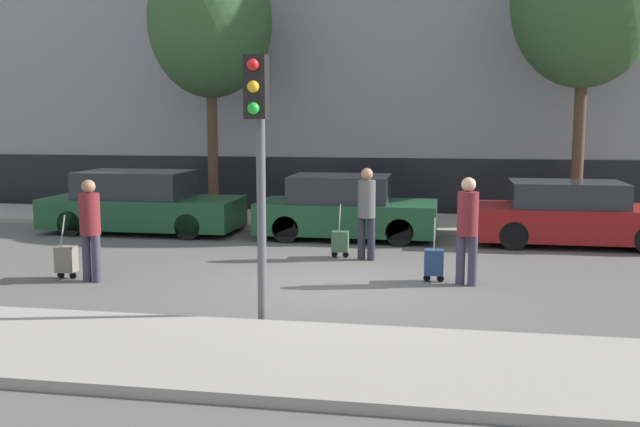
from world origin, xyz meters
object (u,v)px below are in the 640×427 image
(parked_car_0, at_px, (141,204))
(trolley_left, at_px, (66,259))
(trolley_right, at_px, (434,262))
(bare_tree_down_street, at_px, (210,22))
(pedestrian_center, at_px, (367,208))
(traffic_light, at_px, (258,135))
(trolley_center, at_px, (340,242))
(parked_car_2, at_px, (572,215))
(pedestrian_right, at_px, (468,224))
(pedestrian_left, at_px, (90,224))
(parked_car_1, at_px, (345,209))

(parked_car_0, relative_size, trolley_left, 4.21)
(trolley_right, relative_size, bare_tree_down_street, 0.15)
(pedestrian_center, relative_size, traffic_light, 0.51)
(trolley_right, height_order, traffic_light, traffic_light)
(trolley_center, bearing_deg, pedestrian_center, -14.75)
(trolley_left, distance_m, bare_tree_down_street, 8.96)
(parked_car_0, distance_m, parked_car_2, 9.90)
(pedestrian_center, bearing_deg, bare_tree_down_street, 148.50)
(trolley_center, height_order, traffic_light, traffic_light)
(parked_car_0, height_order, pedestrian_center, pedestrian_center)
(trolley_left, xyz_separation_m, pedestrian_right, (6.72, 0.70, 0.68))
(pedestrian_center, bearing_deg, trolley_left, -137.68)
(pedestrian_right, relative_size, bare_tree_down_street, 0.25)
(parked_car_0, xyz_separation_m, trolley_right, (7.03, -4.11, -0.35))
(parked_car_2, xyz_separation_m, trolley_right, (-2.86, -4.10, -0.32))
(pedestrian_left, relative_size, trolley_left, 1.56)
(trolley_left, relative_size, trolley_right, 1.01)
(pedestrian_center, relative_size, pedestrian_right, 1.00)
(pedestrian_left, xyz_separation_m, trolley_center, (3.80, 2.80, -0.66))
(traffic_light, bearing_deg, parked_car_1, 88.91)
(parked_car_0, relative_size, parked_car_1, 1.15)
(trolley_right, bearing_deg, bare_tree_down_street, 132.41)
(parked_car_0, bearing_deg, trolley_left, -80.38)
(parked_car_1, bearing_deg, traffic_light, -91.09)
(trolley_left, bearing_deg, trolley_center, 31.66)
(trolley_left, xyz_separation_m, trolley_right, (6.19, 0.86, -0.01))
(trolley_right, distance_m, traffic_light, 4.30)
(parked_car_2, height_order, traffic_light, traffic_light)
(parked_car_2, distance_m, pedestrian_center, 4.85)
(trolley_left, xyz_separation_m, trolley_center, (4.33, 2.67, -0.02))
(parked_car_1, xyz_separation_m, pedestrian_center, (0.76, -2.45, 0.35))
(parked_car_1, distance_m, trolley_center, 2.35)
(pedestrian_center, bearing_deg, trolley_center, -179.93)
(parked_car_0, relative_size, pedestrian_center, 2.60)
(parked_car_2, bearing_deg, pedestrian_right, -118.78)
(trolley_center, bearing_deg, trolley_right, -44.36)
(parked_car_1, xyz_separation_m, pedestrian_left, (-3.57, -5.11, 0.31))
(pedestrian_right, xyz_separation_m, bare_tree_down_street, (-6.59, 6.79, 4.23))
(trolley_left, xyz_separation_m, bare_tree_down_street, (0.13, 7.49, 4.91))
(trolley_right, bearing_deg, trolley_left, -172.13)
(parked_car_1, xyz_separation_m, trolley_right, (2.08, -4.13, -0.34))
(parked_car_2, relative_size, trolley_center, 4.02)
(trolley_left, bearing_deg, parked_car_2, 28.68)
(trolley_center, xyz_separation_m, traffic_light, (-0.36, -4.78, 2.20))
(pedestrian_right, distance_m, traffic_light, 4.21)
(pedestrian_center, relative_size, trolley_right, 1.64)
(parked_car_0, height_order, trolley_left, parked_car_0)
(parked_car_1, height_order, trolley_center, parked_car_1)
(trolley_center, xyz_separation_m, pedestrian_right, (2.39, -1.97, 0.70))
(pedestrian_left, distance_m, pedestrian_right, 6.24)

